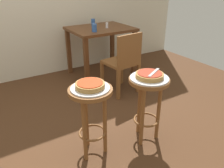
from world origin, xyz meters
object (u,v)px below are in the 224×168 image
object	(u,v)px
pizza_middle	(90,85)
cup_near_edge	(94,28)
serving_plate_foreground	(149,78)
serving_plate_middle	(90,88)
wooden_chair	(123,61)
pizza_foreground	(150,75)
dining_table	(101,36)
stool_foreground	(148,96)
stool_middle	(91,107)
pizza_server_knife	(154,72)
condiment_shaker	(107,25)
cup_far_edge	(93,22)

from	to	relation	value
pizza_middle	cup_near_edge	bearing A→B (deg)	60.93
serving_plate_foreground	serving_plate_middle	world-z (taller)	same
serving_plate_middle	wooden_chair	world-z (taller)	wooden_chair
pizza_foreground	dining_table	distance (m)	1.76
stool_foreground	stool_middle	bearing A→B (deg)	169.79
cup_near_edge	wooden_chair	size ratio (longest dim) A/B	0.13
serving_plate_foreground	serving_plate_middle	size ratio (longest dim) A/B	1.08
serving_plate_foreground	cup_near_edge	world-z (taller)	cup_near_edge
pizza_server_knife	wooden_chair	bearing A→B (deg)	43.06
condiment_shaker	pizza_server_knife	size ratio (longest dim) A/B	0.38
dining_table	pizza_server_knife	bearing A→B (deg)	-103.62
cup_far_edge	stool_foreground	bearing A→B (deg)	-102.74
stool_middle	pizza_server_knife	bearing A→B (deg)	-11.62
cup_near_edge	dining_table	bearing A→B (deg)	44.52
cup_far_edge	wooden_chair	bearing A→B (deg)	-93.28
stool_foreground	cup_far_edge	world-z (taller)	cup_far_edge
pizza_server_knife	cup_near_edge	bearing A→B (deg)	55.12
serving_plate_foreground	dining_table	xyz separation A→B (m)	(0.45, 1.71, -0.01)
cup_near_edge	wooden_chair	xyz separation A→B (m)	(0.15, -0.54, -0.37)
stool_foreground	condiment_shaker	xyz separation A→B (m)	(0.52, 1.63, 0.33)
stool_foreground	pizza_middle	xyz separation A→B (m)	(-0.54, 0.10, 0.21)
serving_plate_foreground	stool_middle	bearing A→B (deg)	169.79
wooden_chair	pizza_server_knife	size ratio (longest dim) A/B	3.86
serving_plate_foreground	stool_middle	distance (m)	0.58
cup_far_edge	condiment_shaker	world-z (taller)	cup_far_edge
serving_plate_middle	wooden_chair	distance (m)	1.28
serving_plate_middle	condiment_shaker	world-z (taller)	condiment_shaker
pizza_middle	dining_table	bearing A→B (deg)	58.32
pizza_foreground	pizza_server_knife	bearing A→B (deg)	-33.69
pizza_foreground	condiment_shaker	world-z (taller)	condiment_shaker
cup_far_edge	dining_table	bearing A→B (deg)	-86.03
dining_table	serving_plate_foreground	bearing A→B (deg)	-104.72
dining_table	cup_far_edge	bearing A→B (deg)	93.97
serving_plate_foreground	dining_table	bearing A→B (deg)	75.28
stool_foreground	wooden_chair	size ratio (longest dim) A/B	0.78
dining_table	cup_near_edge	xyz separation A→B (m)	(-0.22, -0.21, 0.18)
cup_far_edge	pizza_server_knife	size ratio (longest dim) A/B	0.48
pizza_foreground	pizza_server_knife	xyz separation A→B (m)	(0.03, -0.02, 0.03)
dining_table	cup_near_edge	distance (m)	0.35
serving_plate_foreground	pizza_middle	world-z (taller)	pizza_middle
serving_plate_middle	dining_table	world-z (taller)	dining_table
stool_middle	pizza_server_knife	size ratio (longest dim) A/B	3.01
serving_plate_foreground	condiment_shaker	xyz separation A→B (m)	(0.52, 1.63, 0.15)
dining_table	cup_near_edge	size ratio (longest dim) A/B	8.48
condiment_shaker	stool_foreground	bearing A→B (deg)	-107.76
pizza_server_knife	serving_plate_middle	bearing A→B (deg)	141.08
cup_far_edge	serving_plate_middle	bearing A→B (deg)	-118.26
dining_table	wooden_chair	xyz separation A→B (m)	(-0.07, -0.75, -0.19)
dining_table	cup_far_edge	xyz separation A→B (m)	(-0.01, 0.21, 0.18)
serving_plate_foreground	cup_far_edge	size ratio (longest dim) A/B	3.35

